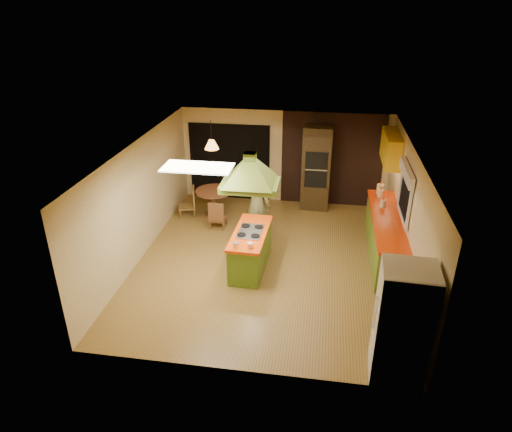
% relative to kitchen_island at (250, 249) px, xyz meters
% --- Properties ---
extents(ground, '(6.50, 6.50, 0.00)m').
position_rel_kitchen_island_xyz_m(ground, '(0.33, 0.32, -0.42)').
color(ground, olive).
rests_on(ground, ground).
extents(room_walls, '(5.50, 6.50, 6.50)m').
position_rel_kitchen_island_xyz_m(room_walls, '(0.33, 0.32, 0.83)').
color(room_walls, beige).
rests_on(room_walls, ground).
extents(ceiling_plane, '(6.50, 6.50, 0.00)m').
position_rel_kitchen_island_xyz_m(ceiling_plane, '(0.33, 0.32, 2.08)').
color(ceiling_plane, silver).
rests_on(ceiling_plane, room_walls).
extents(brick_panel, '(2.64, 0.03, 2.50)m').
position_rel_kitchen_island_xyz_m(brick_panel, '(1.58, 3.55, 0.83)').
color(brick_panel, '#381E14').
rests_on(brick_panel, ground).
extents(nook_opening, '(2.20, 0.03, 2.10)m').
position_rel_kitchen_island_xyz_m(nook_opening, '(-1.17, 3.55, 0.63)').
color(nook_opening, black).
rests_on(nook_opening, ground).
extents(right_counter, '(0.62, 3.05, 0.92)m').
position_rel_kitchen_island_xyz_m(right_counter, '(2.78, 0.92, 0.04)').
color(right_counter, olive).
rests_on(right_counter, ground).
extents(upper_cabinets, '(0.34, 1.40, 0.70)m').
position_rel_kitchen_island_xyz_m(upper_cabinets, '(2.90, 2.52, 1.53)').
color(upper_cabinets, yellow).
rests_on(upper_cabinets, room_walls).
extents(window_right, '(0.12, 1.35, 1.06)m').
position_rel_kitchen_island_xyz_m(window_right, '(3.03, 0.72, 1.35)').
color(window_right, black).
rests_on(window_right, room_walls).
extents(fluor_panel, '(1.20, 0.60, 0.03)m').
position_rel_kitchen_island_xyz_m(fluor_panel, '(-0.77, -0.88, 2.06)').
color(fluor_panel, white).
rests_on(fluor_panel, ceiling_plane).
extents(kitchen_island, '(0.72, 1.68, 0.85)m').
position_rel_kitchen_island_xyz_m(kitchen_island, '(0.00, 0.00, 0.00)').
color(kitchen_island, '#587C1F').
rests_on(kitchen_island, ground).
extents(range_hood, '(1.11, 0.81, 0.80)m').
position_rel_kitchen_island_xyz_m(range_hood, '(0.00, -0.00, 1.82)').
color(range_hood, '#556419').
rests_on(range_hood, ceiling_plane).
extents(man, '(0.75, 0.60, 1.81)m').
position_rel_kitchen_island_xyz_m(man, '(-0.05, 1.18, 0.48)').
color(man, brown).
rests_on(man, ground).
extents(refrigerator, '(0.80, 0.76, 1.85)m').
position_rel_kitchen_island_xyz_m(refrigerator, '(2.64, -2.61, 0.50)').
color(refrigerator, white).
rests_on(refrigerator, ground).
extents(wall_oven, '(0.75, 0.62, 2.21)m').
position_rel_kitchen_island_xyz_m(wall_oven, '(1.20, 3.26, 0.68)').
color(wall_oven, '#412E15').
rests_on(wall_oven, ground).
extents(dining_table, '(0.93, 0.93, 0.70)m').
position_rel_kitchen_island_xyz_m(dining_table, '(-1.34, 2.34, 0.06)').
color(dining_table, brown).
rests_on(dining_table, ground).
extents(chair_left, '(0.52, 0.52, 0.76)m').
position_rel_kitchen_island_xyz_m(chair_left, '(-2.04, 2.24, -0.04)').
color(chair_left, brown).
rests_on(chair_left, ground).
extents(chair_near, '(0.40, 0.40, 0.72)m').
position_rel_kitchen_island_xyz_m(chair_near, '(-1.09, 1.69, -0.06)').
color(chair_near, brown).
rests_on(chair_near, ground).
extents(pendant_lamp, '(0.40, 0.40, 0.23)m').
position_rel_kitchen_island_xyz_m(pendant_lamp, '(-1.34, 2.34, 1.48)').
color(pendant_lamp, '#FF9E3F').
rests_on(pendant_lamp, ceiling_plane).
extents(canister_large, '(0.20, 0.20, 0.24)m').
position_rel_kitchen_island_xyz_m(canister_large, '(2.73, 2.21, 0.61)').
color(canister_large, '#F3E9C4').
rests_on(canister_large, right_counter).
extents(canister_medium, '(0.16, 0.16, 0.18)m').
position_rel_kitchen_island_xyz_m(canister_medium, '(2.73, 2.03, 0.58)').
color(canister_medium, '#FCF3CB').
rests_on(canister_medium, right_counter).
extents(canister_small, '(0.16, 0.16, 0.18)m').
position_rel_kitchen_island_xyz_m(canister_small, '(2.73, 1.46, 0.58)').
color(canister_small, '#EEE5BF').
rests_on(canister_small, right_counter).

